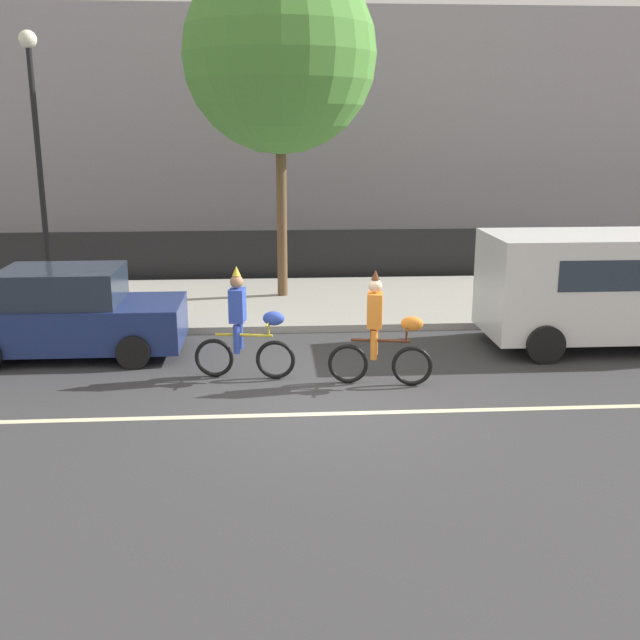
{
  "coord_description": "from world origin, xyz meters",
  "views": [
    {
      "loc": [
        -0.84,
        -10.84,
        4.14
      ],
      "look_at": [
        -0.03,
        1.2,
        1.0
      ],
      "focal_mm": 42.0,
      "sensor_mm": 36.0,
      "label": 1
    }
  ],
  "objects": [
    {
      "name": "parade_cyclist_cobalt",
      "position": [
        -1.28,
        1.25,
        0.84
      ],
      "size": [
        1.71,
        0.53,
        1.92
      ],
      "color": "black",
      "rests_on": "ground"
    },
    {
      "name": "road_centre_line",
      "position": [
        0.0,
        -0.5,
        0.0
      ],
      "size": [
        36.0,
        0.14,
        0.01
      ],
      "primitive_type": "cube",
      "color": "beige",
      "rests_on": "ground"
    },
    {
      "name": "parade_cyclist_orange",
      "position": [
        0.94,
        0.76,
        0.84
      ],
      "size": [
        1.7,
        0.54,
        1.92
      ],
      "color": "black",
      "rests_on": "ground"
    },
    {
      "name": "parked_van_white",
      "position": [
        5.82,
        2.7,
        1.28
      ],
      "size": [
        5.0,
        2.22,
        2.18
      ],
      "color": "white",
      "rests_on": "ground"
    },
    {
      "name": "sidewalk_curb",
      "position": [
        0.0,
        6.5,
        0.07
      ],
      "size": [
        60.0,
        5.0,
        0.15
      ],
      "primitive_type": "cube",
      "color": "#9E9B93",
      "rests_on": "ground"
    },
    {
      "name": "fence_line",
      "position": [
        0.0,
        9.4,
        0.7
      ],
      "size": [
        40.0,
        0.08,
        1.4
      ],
      "primitive_type": "cube",
      "color": "black",
      "rests_on": "ground"
    },
    {
      "name": "parked_car_navy",
      "position": [
        -4.56,
        2.76,
        0.78
      ],
      "size": [
        4.1,
        1.92,
        1.64
      ],
      "color": "navy",
      "rests_on": "ground"
    },
    {
      "name": "street_lamp_post",
      "position": [
        -5.64,
        5.51,
        3.99
      ],
      "size": [
        0.36,
        0.36,
        5.86
      ],
      "color": "black",
      "rests_on": "sidewalk_curb"
    },
    {
      "name": "building_backdrop",
      "position": [
        -1.43,
        18.0,
        3.92
      ],
      "size": [
        28.0,
        8.0,
        7.83
      ],
      "primitive_type": "cube",
      "color": "#99939E",
      "rests_on": "ground"
    },
    {
      "name": "ground_plane",
      "position": [
        0.0,
        0.0,
        0.0
      ],
      "size": [
        80.0,
        80.0,
        0.0
      ],
      "primitive_type": "plane",
      "color": "#38383A"
    },
    {
      "name": "street_tree_near_lamp",
      "position": [
        -0.55,
        6.95,
        5.68
      ],
      "size": [
        4.4,
        4.4,
        7.74
      ],
      "color": "brown",
      "rests_on": "sidewalk_curb"
    }
  ]
}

